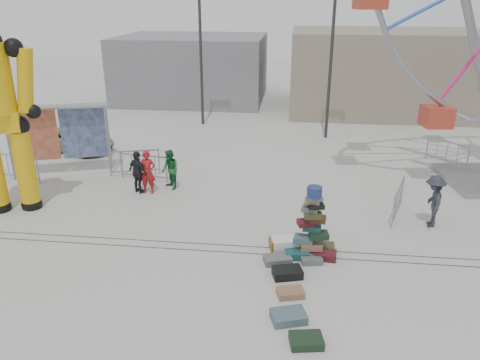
# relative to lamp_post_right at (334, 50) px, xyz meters

# --- Properties ---
(ground) EXTENTS (90.00, 90.00, 0.00)m
(ground) POSITION_rel_lamp_post_right_xyz_m (-3.09, -13.00, -4.48)
(ground) COLOR #9E9E99
(ground) RESTS_ON ground
(track_line_near) EXTENTS (40.00, 0.04, 0.01)m
(track_line_near) POSITION_rel_lamp_post_right_xyz_m (-3.09, -12.40, -4.48)
(track_line_near) COLOR #47443F
(track_line_near) RESTS_ON ground
(track_line_far) EXTENTS (40.00, 0.04, 0.01)m
(track_line_far) POSITION_rel_lamp_post_right_xyz_m (-3.09, -12.00, -4.48)
(track_line_far) COLOR #47443F
(track_line_far) RESTS_ON ground
(building_right) EXTENTS (12.00, 8.00, 5.00)m
(building_right) POSITION_rel_lamp_post_right_xyz_m (3.91, 7.00, -1.98)
(building_right) COLOR gray
(building_right) RESTS_ON ground
(building_left) EXTENTS (10.00, 8.00, 4.40)m
(building_left) POSITION_rel_lamp_post_right_xyz_m (-9.09, 9.00, -2.28)
(building_left) COLOR gray
(building_left) RESTS_ON ground
(lamp_post_right) EXTENTS (1.41, 0.25, 8.00)m
(lamp_post_right) POSITION_rel_lamp_post_right_xyz_m (0.00, 0.00, 0.00)
(lamp_post_right) COLOR #2D2D30
(lamp_post_right) RESTS_ON ground
(lamp_post_left) EXTENTS (1.41, 0.25, 8.00)m
(lamp_post_left) POSITION_rel_lamp_post_right_xyz_m (-7.00, 2.00, 0.00)
(lamp_post_left) COLOR #2D2D30
(lamp_post_left) RESTS_ON ground
(suitcase_tower) EXTENTS (1.50, 1.34, 2.15)m
(suitcase_tower) POSITION_rel_lamp_post_right_xyz_m (-1.17, -12.26, -3.88)
(suitcase_tower) COLOR #1A504F
(suitcase_tower) RESTS_ON ground
(banner_scaffold) EXTENTS (4.01, 1.90, 2.90)m
(banner_scaffold) POSITION_rel_lamp_post_right_xyz_m (-11.32, -6.77, -2.30)
(banner_scaffold) COLOR gray
(banner_scaffold) RESTS_ON ground
(steamer_trunk) EXTENTS (0.94, 0.68, 0.40)m
(steamer_trunk) POSITION_rel_lamp_post_right_xyz_m (-1.91, -12.11, -4.28)
(steamer_trunk) COLOR silver
(steamer_trunk) RESTS_ON ground
(row_case_0) EXTENTS (0.77, 0.66, 0.23)m
(row_case_0) POSITION_rel_lamp_post_right_xyz_m (-2.03, -11.87, -4.37)
(row_case_0) COLOR #3F4020
(row_case_0) RESTS_ON ground
(row_case_1) EXTENTS (0.86, 0.66, 0.20)m
(row_case_1) POSITION_rel_lamp_post_right_xyz_m (-2.10, -12.81, -4.38)
(row_case_1) COLOR slate
(row_case_1) RESTS_ON ground
(row_case_2) EXTENTS (0.88, 0.70, 0.24)m
(row_case_2) POSITION_rel_lamp_post_right_xyz_m (-1.81, -13.48, -4.36)
(row_case_2) COLOR black
(row_case_2) RESTS_ON ground
(row_case_3) EXTENTS (0.74, 0.58, 0.18)m
(row_case_3) POSITION_rel_lamp_post_right_xyz_m (-1.71, -14.34, -4.39)
(row_case_3) COLOR #94684B
(row_case_3) RESTS_ON ground
(row_case_4) EXTENTS (0.92, 0.77, 0.21)m
(row_case_4) POSITION_rel_lamp_post_right_xyz_m (-1.74, -15.29, -4.38)
(row_case_4) COLOR #4B646B
(row_case_4) RESTS_ON ground
(row_case_5) EXTENTS (0.79, 0.63, 0.20)m
(row_case_5) POSITION_rel_lamp_post_right_xyz_m (-1.34, -16.06, -4.38)
(row_case_5) COLOR #1A301D
(row_case_5) RESTS_ON ground
(barricade_dummy_a) EXTENTS (1.98, 0.52, 1.10)m
(barricade_dummy_a) POSITION_rel_lamp_post_right_xyz_m (-12.79, -7.72, -3.93)
(barricade_dummy_a) COLOR gray
(barricade_dummy_a) RESTS_ON ground
(barricade_dummy_b) EXTENTS (1.95, 0.65, 1.10)m
(barricade_dummy_b) POSITION_rel_lamp_post_right_xyz_m (-8.31, -6.56, -3.93)
(barricade_dummy_b) COLOR gray
(barricade_dummy_b) RESTS_ON ground
(barricade_dummy_c) EXTENTS (1.99, 0.38, 1.10)m
(barricade_dummy_c) POSITION_rel_lamp_post_right_xyz_m (-7.77, -7.07, -3.93)
(barricade_dummy_c) COLOR gray
(barricade_dummy_c) RESTS_ON ground
(barricade_wheel_front) EXTENTS (0.75, 1.92, 1.10)m
(barricade_wheel_front) POSITION_rel_lamp_post_right_xyz_m (1.81, -9.29, -3.93)
(barricade_wheel_front) COLOR gray
(barricade_wheel_front) RESTS_ON ground
(barricade_wheel_back) EXTENTS (1.36, 1.60, 1.10)m
(barricade_wheel_back) POSITION_rel_lamp_post_right_xyz_m (4.96, -3.73, -3.93)
(barricade_wheel_back) COLOR gray
(barricade_wheel_back) RESTS_ON ground
(pedestrian_red) EXTENTS (0.62, 0.41, 1.67)m
(pedestrian_red) POSITION_rel_lamp_post_right_xyz_m (-7.18, -8.36, -3.65)
(pedestrian_red) COLOR maroon
(pedestrian_red) RESTS_ON ground
(pedestrian_green) EXTENTS (0.93, 0.95, 1.55)m
(pedestrian_green) POSITION_rel_lamp_post_right_xyz_m (-6.45, -7.83, -3.71)
(pedestrian_green) COLOR #175F29
(pedestrian_green) RESTS_ON ground
(pedestrian_black) EXTENTS (1.02, 0.86, 1.64)m
(pedestrian_black) POSITION_rel_lamp_post_right_xyz_m (-7.55, -8.36, -3.66)
(pedestrian_black) COLOR black
(pedestrian_black) RESTS_ON ground
(pedestrian_grey) EXTENTS (0.77, 1.19, 1.73)m
(pedestrian_grey) POSITION_rel_lamp_post_right_xyz_m (2.76, -9.91, -3.62)
(pedestrian_grey) COLOR #262833
(pedestrian_grey) RESTS_ON ground
(parked_suv) EXTENTS (4.33, 3.07, 1.09)m
(parked_suv) POSITION_rel_lamp_post_right_xyz_m (-12.22, -3.67, -3.93)
(parked_suv) COLOR #9C9064
(parked_suv) RESTS_ON ground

